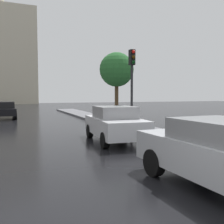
{
  "coord_description": "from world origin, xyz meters",
  "views": [
    {
      "loc": [
        -1.42,
        -3.08,
        1.98
      ],
      "look_at": [
        2.26,
        6.2,
        1.3
      ],
      "focal_mm": 40.81,
      "sensor_mm": 36.0,
      "label": 1
    }
  ],
  "objects_px": {
    "traffic_light": "(132,75)",
    "street_tree_near": "(117,70)",
    "car_white_far_ahead": "(115,124)",
    "car_black_mid_road": "(5,110)"
  },
  "relations": [
    {
      "from": "car_white_far_ahead",
      "to": "street_tree_near",
      "type": "xyz_separation_m",
      "value": [
        3.89,
        9.11,
        3.21
      ]
    },
    {
      "from": "car_white_far_ahead",
      "to": "traffic_light",
      "type": "relative_size",
      "value": 0.99
    },
    {
      "from": "car_white_far_ahead",
      "to": "traffic_light",
      "type": "distance_m",
      "value": 3.03
    },
    {
      "from": "street_tree_near",
      "to": "traffic_light",
      "type": "bearing_deg",
      "value": -107.26
    },
    {
      "from": "car_white_far_ahead",
      "to": "car_black_mid_road",
      "type": "bearing_deg",
      "value": 113.43
    },
    {
      "from": "car_white_far_ahead",
      "to": "street_tree_near",
      "type": "height_order",
      "value": "street_tree_near"
    },
    {
      "from": "car_black_mid_road",
      "to": "traffic_light",
      "type": "distance_m",
      "value": 13.33
    },
    {
      "from": "traffic_light",
      "to": "street_tree_near",
      "type": "relative_size",
      "value": 0.75
    },
    {
      "from": "car_black_mid_road",
      "to": "traffic_light",
      "type": "bearing_deg",
      "value": 115.81
    },
    {
      "from": "car_black_mid_road",
      "to": "street_tree_near",
      "type": "height_order",
      "value": "street_tree_near"
    }
  ]
}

